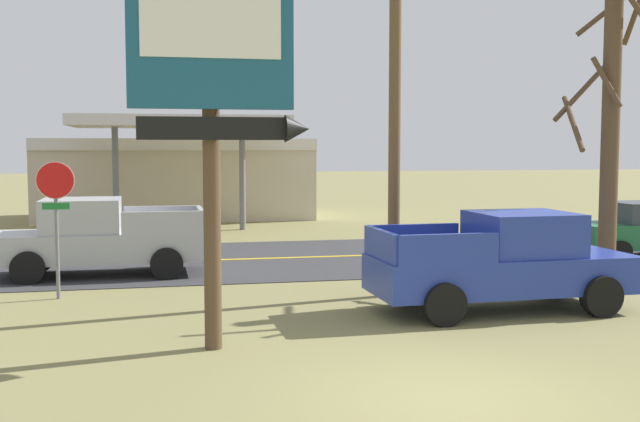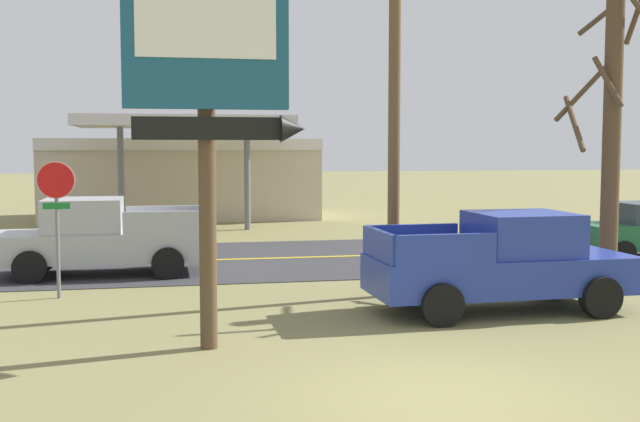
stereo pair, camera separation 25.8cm
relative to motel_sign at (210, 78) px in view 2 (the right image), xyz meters
name	(u,v)px [view 2 (the right image)]	position (x,y,z in m)	size (l,w,h in m)	color
ground_plane	(441,400)	(2.74, -3.08, -4.33)	(180.00, 180.00, 0.00)	olive
road_asphalt	(286,258)	(2.74, 9.92, -4.32)	(140.00, 8.00, 0.02)	#333335
road_centre_line	(286,258)	(2.74, 9.92, -4.31)	(126.00, 0.20, 0.01)	gold
motel_sign	(210,78)	(0.00, 0.00, 0.00)	(2.85, 0.54, 6.44)	brown
stop_sign	(56,205)	(-3.00, 4.97, -2.31)	(0.80, 0.08, 2.95)	slate
utility_pole	(395,60)	(4.15, 3.84, 0.78)	(2.05, 0.26, 9.57)	brown
bare_tree	(612,123)	(9.09, 3.45, -0.54)	(2.31, 2.41, 7.34)	brown
gas_station	(182,175)	(0.07, 23.76, -2.39)	(12.00, 11.50, 4.40)	beige
pickup_blue_parked_on_lawn	(503,263)	(5.83, 1.86, -3.37)	(5.24, 2.33, 1.96)	#233893
pickup_silver_on_road	(100,238)	(-2.35, 7.92, -3.37)	(5.20, 2.24, 1.96)	#A8AAAF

